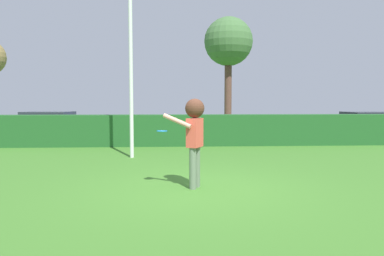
{
  "coord_description": "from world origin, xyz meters",
  "views": [
    {
      "loc": [
        -0.5,
        -7.18,
        1.76
      ],
      "look_at": [
        -0.03,
        1.13,
        1.15
      ],
      "focal_mm": 34.22,
      "sensor_mm": 36.0,
      "label": 1
    }
  ],
  "objects_px": {
    "person": "(194,129)",
    "parked_car_blue": "(48,123)",
    "frisbee": "(162,131)",
    "maple_tree": "(228,43)",
    "parked_car_black": "(369,124)",
    "lamppost": "(131,34)"
  },
  "relations": [
    {
      "from": "person",
      "to": "parked_car_blue",
      "type": "bearing_deg",
      "value": 120.73
    },
    {
      "from": "person",
      "to": "frisbee",
      "type": "xyz_separation_m",
      "value": [
        -0.65,
        0.14,
        -0.05
      ]
    },
    {
      "from": "person",
      "to": "frisbee",
      "type": "distance_m",
      "value": 0.67
    },
    {
      "from": "person",
      "to": "maple_tree",
      "type": "distance_m",
      "value": 15.63
    },
    {
      "from": "person",
      "to": "parked_car_blue",
      "type": "xyz_separation_m",
      "value": [
        -6.49,
        10.91,
        -0.51
      ]
    },
    {
      "from": "parked_car_black",
      "to": "maple_tree",
      "type": "height_order",
      "value": "maple_tree"
    },
    {
      "from": "lamppost",
      "to": "parked_car_black",
      "type": "bearing_deg",
      "value": 27.57
    },
    {
      "from": "parked_car_blue",
      "to": "parked_car_black",
      "type": "bearing_deg",
      "value": -4.46
    },
    {
      "from": "parked_car_black",
      "to": "maple_tree",
      "type": "bearing_deg",
      "value": 139.81
    },
    {
      "from": "lamppost",
      "to": "parked_car_blue",
      "type": "relative_size",
      "value": 1.58
    },
    {
      "from": "frisbee",
      "to": "lamppost",
      "type": "xyz_separation_m",
      "value": [
        -1.05,
        3.97,
        2.64
      ]
    },
    {
      "from": "person",
      "to": "parked_car_blue",
      "type": "relative_size",
      "value": 0.41
    },
    {
      "from": "person",
      "to": "lamppost",
      "type": "height_order",
      "value": "lamppost"
    },
    {
      "from": "frisbee",
      "to": "parked_car_blue",
      "type": "distance_m",
      "value": 12.26
    },
    {
      "from": "person",
      "to": "lamppost",
      "type": "xyz_separation_m",
      "value": [
        -1.7,
        4.11,
        2.6
      ]
    },
    {
      "from": "parked_car_blue",
      "to": "maple_tree",
      "type": "bearing_deg",
      "value": 22.39
    },
    {
      "from": "frisbee",
      "to": "parked_car_black",
      "type": "bearing_deg",
      "value": 44.69
    },
    {
      "from": "parked_car_blue",
      "to": "maple_tree",
      "type": "relative_size",
      "value": 0.65
    },
    {
      "from": "parked_car_black",
      "to": "maple_tree",
      "type": "relative_size",
      "value": 0.64
    },
    {
      "from": "maple_tree",
      "to": "person",
      "type": "bearing_deg",
      "value": -101.34
    },
    {
      "from": "person",
      "to": "maple_tree",
      "type": "xyz_separation_m",
      "value": [
        2.97,
        14.81,
        4.04
      ]
    },
    {
      "from": "maple_tree",
      "to": "frisbee",
      "type": "bearing_deg",
      "value": -103.88
    }
  ]
}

